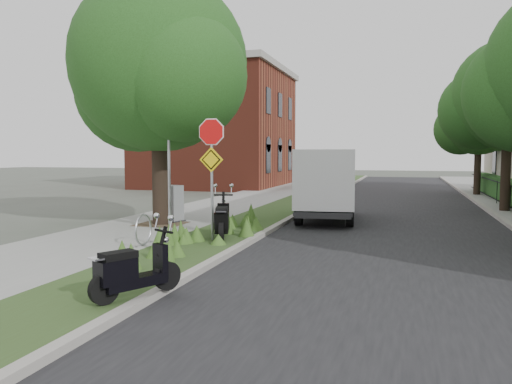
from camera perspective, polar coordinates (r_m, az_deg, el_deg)
ground at (r=11.89m, az=0.23°, el=-6.85°), size 120.00×120.00×0.00m
sidewalk_near at (r=22.61m, az=-2.88°, el=-1.34°), size 3.50×60.00×0.12m
verge at (r=21.84m, az=3.94°, el=-1.54°), size 2.00×60.00×0.12m
kerb_near at (r=21.64m, az=6.52°, el=-1.60°), size 0.20×60.00×0.13m
road at (r=21.31m, az=15.82°, el=-2.00°), size 7.00×60.00×0.01m
kerb_far at (r=21.53m, az=25.18°, el=-2.03°), size 0.20×60.00×0.13m
street_tree_main at (r=16.07m, az=-11.18°, el=13.21°), size 6.21×5.54×7.66m
bare_post at (r=14.53m, az=-9.92°, el=3.55°), size 0.08×0.08×4.00m
bike_hoop at (r=12.31m, az=-12.76°, el=-4.23°), size 0.06×0.78×0.77m
sign_assembly at (r=12.68m, az=-5.11°, el=4.41°), size 0.94×0.08×3.22m
fence_far at (r=21.59m, az=27.07°, el=-0.46°), size 0.04×24.00×1.00m
brick_building at (r=35.62m, az=-4.37°, el=7.44°), size 9.40×10.40×8.30m
far_tree_b at (r=21.63m, az=26.71°, el=9.37°), size 4.83×4.31×6.56m
far_tree_c at (r=29.49m, az=24.01°, el=7.20°), size 4.37×3.89×5.93m
scooter_near at (r=12.95m, az=-3.89°, el=-3.57°), size 0.72×1.71×0.84m
scooter_far at (r=7.88m, az=-14.53°, el=-9.23°), size 0.86×1.44×0.75m
box_truck at (r=17.27m, az=8.04°, el=1.19°), size 2.29×4.78×2.09m
utility_cabinet at (r=16.51m, az=-9.82°, el=-1.35°), size 1.01×0.81×1.18m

